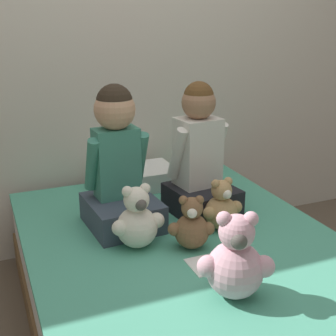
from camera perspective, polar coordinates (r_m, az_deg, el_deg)
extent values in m
plane|color=brown|center=(2.33, 2.39, -18.82)|extent=(14.00, 14.00, 0.00)
cube|color=beige|center=(2.81, -6.28, 15.14)|extent=(8.00, 0.06, 2.50)
cube|color=brown|center=(2.28, 2.42, -16.91)|extent=(1.38, 1.87, 0.19)
cube|color=silver|center=(2.16, 2.50, -12.50)|extent=(1.36, 1.83, 0.22)
cube|color=#4CA384|center=(2.10, 2.54, -9.61)|extent=(1.37, 1.85, 0.03)
cube|color=#384251|center=(2.24, -5.59, -5.44)|extent=(0.34, 0.38, 0.14)
cube|color=#3D8470|center=(2.20, -6.28, 0.63)|extent=(0.21, 0.13, 0.33)
sphere|color=tan|center=(2.14, -6.52, 7.10)|extent=(0.19, 0.19, 0.19)
sphere|color=#2D2319|center=(2.13, -6.56, 7.97)|extent=(0.17, 0.17, 0.17)
cylinder|color=#3D8470|center=(2.17, -9.24, 0.40)|extent=(0.07, 0.15, 0.27)
cylinder|color=#3D8470|center=(2.24, -3.44, 1.26)|extent=(0.07, 0.15, 0.27)
cube|color=black|center=(2.38, 4.14, -3.86)|extent=(0.34, 0.36, 0.14)
cube|color=silver|center=(2.34, 3.62, 1.97)|extent=(0.22, 0.19, 0.34)
sphere|color=#9E7051|center=(2.28, 3.75, 7.97)|extent=(0.17, 0.17, 0.17)
sphere|color=brown|center=(2.28, 3.77, 8.69)|extent=(0.15, 0.15, 0.15)
cylinder|color=silver|center=(2.28, 1.16, 1.75)|extent=(0.07, 0.15, 0.28)
cylinder|color=silver|center=(2.40, 5.97, 2.57)|extent=(0.07, 0.15, 0.28)
sphere|color=silver|center=(2.04, -3.79, -7.21)|extent=(0.18, 0.18, 0.18)
sphere|color=silver|center=(1.99, -3.87, -3.86)|extent=(0.11, 0.11, 0.11)
sphere|color=#4C4742|center=(1.95, -3.34, -4.50)|extent=(0.05, 0.05, 0.05)
sphere|color=silver|center=(1.96, -4.99, -2.88)|extent=(0.05, 0.05, 0.05)
sphere|color=silver|center=(1.99, -2.82, -2.51)|extent=(0.05, 0.05, 0.05)
sphere|color=silver|center=(1.99, -5.90, -7.28)|extent=(0.07, 0.07, 0.07)
sphere|color=silver|center=(2.05, -1.38, -6.40)|extent=(0.07, 0.07, 0.07)
sphere|color=tan|center=(2.22, 6.45, -5.42)|extent=(0.16, 0.16, 0.16)
sphere|color=tan|center=(2.17, 6.56, -2.71)|extent=(0.10, 0.10, 0.10)
sphere|color=white|center=(2.15, 7.18, -3.19)|extent=(0.04, 0.04, 0.04)
sphere|color=tan|center=(2.14, 5.82, -1.93)|extent=(0.04, 0.04, 0.04)
sphere|color=tan|center=(2.18, 7.36, -1.62)|extent=(0.04, 0.04, 0.04)
sphere|color=tan|center=(2.16, 5.06, -5.50)|extent=(0.06, 0.06, 0.06)
sphere|color=tan|center=(2.24, 8.28, -4.72)|extent=(0.06, 0.06, 0.06)
sphere|color=brown|center=(2.04, 2.81, -7.72)|extent=(0.15, 0.15, 0.15)
sphere|color=brown|center=(1.99, 2.86, -4.91)|extent=(0.09, 0.09, 0.09)
sphere|color=white|center=(1.96, 2.96, -5.50)|extent=(0.04, 0.04, 0.04)
sphere|color=brown|center=(1.97, 1.89, -3.95)|extent=(0.04, 0.04, 0.04)
sphere|color=brown|center=(1.98, 3.85, -3.91)|extent=(0.04, 0.04, 0.04)
sphere|color=brown|center=(2.01, 0.78, -7.47)|extent=(0.06, 0.06, 0.06)
sphere|color=brown|center=(2.02, 4.91, -7.37)|extent=(0.06, 0.06, 0.06)
sphere|color=#DBA3B2|center=(1.72, 8.14, -12.16)|extent=(0.21, 0.21, 0.21)
sphere|color=#DBA3B2|center=(1.65, 8.38, -7.74)|extent=(0.13, 0.13, 0.13)
sphere|color=#4C4742|center=(1.61, 8.63, -8.81)|extent=(0.06, 0.06, 0.06)
sphere|color=#DBA3B2|center=(1.62, 6.84, -6.18)|extent=(0.05, 0.05, 0.05)
sphere|color=#DBA3B2|center=(1.64, 10.08, -6.14)|extent=(0.05, 0.05, 0.05)
sphere|color=#DBA3B2|center=(1.68, 4.88, -11.84)|extent=(0.08, 0.08, 0.08)
sphere|color=#DBA3B2|center=(1.71, 11.62, -11.67)|extent=(0.08, 0.08, 0.08)
cube|color=white|center=(2.72, -4.16, -1.25)|extent=(0.47, 0.29, 0.11)
cube|color=white|center=(1.96, 5.67, -11.47)|extent=(0.21, 0.15, 0.00)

